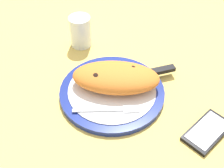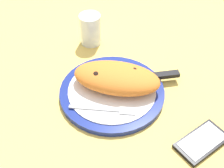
{
  "view_description": "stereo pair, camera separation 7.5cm",
  "coord_description": "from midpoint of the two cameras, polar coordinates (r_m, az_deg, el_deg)",
  "views": [
    {
      "loc": [
        4.47,
        -55.24,
        59.07
      ],
      "look_at": [
        0.0,
        0.0,
        3.85
      ],
      "focal_mm": 48.38,
      "sensor_mm": 36.0,
      "label": 1
    },
    {
      "loc": [
        11.88,
        -54.13,
        59.07
      ],
      "look_at": [
        0.0,
        0.0,
        3.85
      ],
      "focal_mm": 48.38,
      "sensor_mm": 36.0,
      "label": 2
    }
  ],
  "objects": [
    {
      "name": "smartphone",
      "position": [
        0.75,
        14.84,
        -8.81
      ],
      "size": [
        13.27,
        13.79,
        1.16
      ],
      "color": "black",
      "rests_on": "ground_plane"
    },
    {
      "name": "knife",
      "position": [
        0.83,
        3.95,
        1.82
      ],
      "size": [
        23.38,
        10.71,
        1.2
      ],
      "color": "silver",
      "rests_on": "plate"
    },
    {
      "name": "fork",
      "position": [
        0.75,
        -2.78,
        -5.01
      ],
      "size": [
        16.72,
        3.44,
        0.4
      ],
      "color": "silver",
      "rests_on": "plate"
    },
    {
      "name": "ground_plane",
      "position": [
        0.82,
        -2.62,
        -2.77
      ],
      "size": [
        150.0,
        150.0,
        3.0
      ],
      "primitive_type": "cube",
      "color": "#DBB756"
    },
    {
      "name": "calzone",
      "position": [
        0.79,
        -1.98,
        1.13
      ],
      "size": [
        22.9,
        11.72,
        5.73
      ],
      "color": "orange",
      "rests_on": "plate"
    },
    {
      "name": "plate",
      "position": [
        0.8,
        -2.67,
        -1.63
      ],
      "size": [
        27.88,
        27.88,
        1.85
      ],
      "color": "navy",
      "rests_on": "ground_plane"
    },
    {
      "name": "water_glass",
      "position": [
        0.96,
        -8.23,
        9.42
      ],
      "size": [
        6.58,
        6.58,
        9.82
      ],
      "color": "silver",
      "rests_on": "ground_plane"
    }
  ]
}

